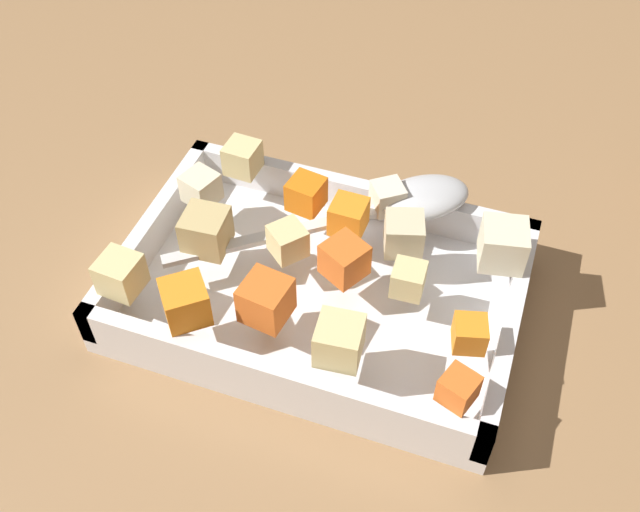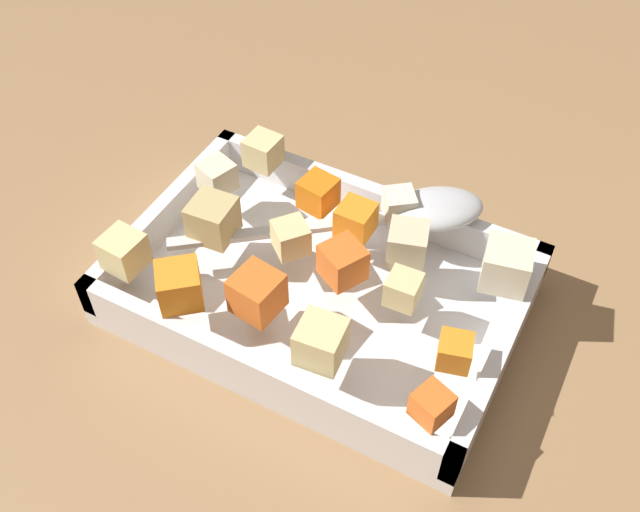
% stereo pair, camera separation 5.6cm
% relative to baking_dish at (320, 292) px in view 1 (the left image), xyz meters
% --- Properties ---
extents(ground_plane, '(4.00, 4.00, 0.00)m').
position_rel_baking_dish_xyz_m(ground_plane, '(-0.01, 0.02, -0.01)').
color(ground_plane, '#936D47').
extents(baking_dish, '(0.31, 0.21, 0.05)m').
position_rel_baking_dish_xyz_m(baking_dish, '(0.00, 0.00, 0.00)').
color(baking_dish, silver).
rests_on(baking_dish, ground_plane).
extents(carrot_chunk_back_center, '(0.03, 0.03, 0.02)m').
position_rel_baking_dish_xyz_m(carrot_chunk_back_center, '(0.12, -0.03, 0.04)').
color(carrot_chunk_back_center, orange).
rests_on(carrot_chunk_back_center, baking_dish).
extents(carrot_chunk_far_left, '(0.03, 0.03, 0.03)m').
position_rel_baking_dish_xyz_m(carrot_chunk_far_left, '(-0.03, 0.06, 0.05)').
color(carrot_chunk_far_left, orange).
rests_on(carrot_chunk_far_left, baking_dish).
extents(carrot_chunk_mid_left, '(0.03, 0.03, 0.02)m').
position_rel_baking_dish_xyz_m(carrot_chunk_mid_left, '(0.12, -0.08, 0.04)').
color(carrot_chunk_mid_left, orange).
rests_on(carrot_chunk_mid_left, baking_dish).
extents(carrot_chunk_center, '(0.04, 0.04, 0.03)m').
position_rel_baking_dish_xyz_m(carrot_chunk_center, '(-0.02, -0.06, 0.05)').
color(carrot_chunk_center, orange).
rests_on(carrot_chunk_center, baking_dish).
extents(carrot_chunk_corner_nw, '(0.03, 0.03, 0.03)m').
position_rel_baking_dish_xyz_m(carrot_chunk_corner_nw, '(0.01, 0.04, 0.05)').
color(carrot_chunk_corner_nw, orange).
rests_on(carrot_chunk_corner_nw, baking_dish).
extents(carrot_chunk_far_right, '(0.04, 0.04, 0.03)m').
position_rel_baking_dish_xyz_m(carrot_chunk_far_right, '(-0.07, -0.08, 0.05)').
color(carrot_chunk_far_right, orange).
rests_on(carrot_chunk_far_right, baking_dish).
extents(carrot_chunk_near_right, '(0.04, 0.04, 0.03)m').
position_rel_baking_dish_xyz_m(carrot_chunk_near_right, '(0.02, -0.00, 0.05)').
color(carrot_chunk_near_right, orange).
rests_on(carrot_chunk_near_right, baking_dish).
extents(potato_chunk_heap_side, '(0.04, 0.04, 0.03)m').
position_rel_baking_dish_xyz_m(potato_chunk_heap_side, '(0.13, 0.05, 0.05)').
color(potato_chunk_heap_side, beige).
rests_on(potato_chunk_heap_side, baking_dish).
extents(potato_chunk_mid_right, '(0.02, 0.02, 0.02)m').
position_rel_baking_dish_xyz_m(potato_chunk_mid_right, '(0.07, -0.00, 0.05)').
color(potato_chunk_mid_right, '#E0CC89').
rests_on(potato_chunk_mid_right, baking_dish).
extents(potato_chunk_rim_edge, '(0.04, 0.04, 0.03)m').
position_rel_baking_dish_xyz_m(potato_chunk_rim_edge, '(-0.09, -0.01, 0.05)').
color(potato_chunk_rim_edge, tan).
rests_on(potato_chunk_rim_edge, baking_dish).
extents(potato_chunk_near_spoon, '(0.03, 0.03, 0.03)m').
position_rel_baking_dish_xyz_m(potato_chunk_near_spoon, '(-0.12, 0.04, 0.05)').
color(potato_chunk_near_spoon, beige).
rests_on(potato_chunk_near_spoon, baking_dish).
extents(potato_chunk_front_center, '(0.03, 0.03, 0.03)m').
position_rel_baking_dish_xyz_m(potato_chunk_front_center, '(0.04, -0.07, 0.05)').
color(potato_chunk_front_center, '#E0CC89').
rests_on(potato_chunk_front_center, baking_dish).
extents(potato_chunk_corner_se, '(0.04, 0.04, 0.03)m').
position_rel_baking_dish_xyz_m(potato_chunk_corner_se, '(-0.03, 0.00, 0.05)').
color(potato_chunk_corner_se, '#E0CC89').
rests_on(potato_chunk_corner_se, baking_dish).
extents(potato_chunk_corner_sw, '(0.03, 0.03, 0.03)m').
position_rel_baking_dish_xyz_m(potato_chunk_corner_sw, '(-0.13, -0.07, 0.05)').
color(potato_chunk_corner_sw, '#E0CC89').
rests_on(potato_chunk_corner_sw, baking_dish).
extents(potato_chunk_near_left, '(0.04, 0.04, 0.03)m').
position_rel_baking_dish_xyz_m(potato_chunk_near_left, '(0.05, 0.04, 0.05)').
color(potato_chunk_near_left, beige).
rests_on(potato_chunk_near_left, baking_dish).
extents(potato_chunk_corner_ne, '(0.03, 0.03, 0.03)m').
position_rel_baking_dish_xyz_m(potato_chunk_corner_ne, '(-0.10, 0.08, 0.05)').
color(potato_chunk_corner_ne, '#E0CC89').
rests_on(potato_chunk_corner_ne, baking_dish).
extents(parsnip_chunk_heap_top, '(0.03, 0.03, 0.02)m').
position_rel_baking_dish_xyz_m(parsnip_chunk_heap_top, '(0.03, 0.08, 0.05)').
color(parsnip_chunk_heap_top, silver).
rests_on(parsnip_chunk_heap_top, baking_dish).
extents(serving_spoon, '(0.22, 0.18, 0.02)m').
position_rel_baking_dish_xyz_m(serving_spoon, '(0.05, 0.08, 0.04)').
color(serving_spoon, silver).
rests_on(serving_spoon, baking_dish).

